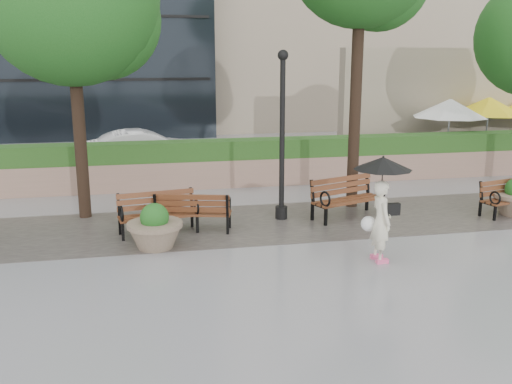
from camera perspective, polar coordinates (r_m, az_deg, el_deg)
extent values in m
plane|color=gray|center=(10.26, 3.45, -7.86)|extent=(100.00, 100.00, 0.00)
cube|color=#383330|center=(13.02, 0.03, -3.14)|extent=(28.00, 3.20, 0.01)
cube|color=#997363|center=(16.75, -2.74, 2.01)|extent=(24.00, 0.80, 0.80)
cube|color=#1A4416|center=(16.63, -2.77, 4.29)|extent=(24.00, 0.75, 0.55)
cube|color=tan|center=(22.74, 20.55, 8.28)|extent=(10.00, 0.60, 4.00)
cube|color=#1A4416|center=(20.81, 22.20, 3.42)|extent=(8.00, 0.50, 0.90)
cube|color=black|center=(20.72, -4.46, 3.08)|extent=(40.00, 7.00, 0.00)
cube|color=brown|center=(12.31, -9.71, -2.37)|extent=(1.73, 0.76, 0.05)
cube|color=brown|center=(12.48, -9.99, -0.79)|extent=(1.67, 0.37, 0.39)
cube|color=black|center=(12.39, -9.70, -3.21)|extent=(1.74, 0.85, 0.43)
torus|color=black|center=(11.99, -13.29, -2.14)|extent=(0.10, 0.35, 0.34)
torus|color=black|center=(12.27, -5.97, -1.49)|extent=(0.10, 0.35, 0.34)
cube|color=brown|center=(12.47, -6.27, -2.09)|extent=(1.70, 0.88, 0.05)
cube|color=brown|center=(12.16, -6.49, -1.13)|extent=(1.61, 0.52, 0.38)
cube|color=black|center=(12.50, -6.27, -2.96)|extent=(1.72, 0.97, 0.42)
torus|color=black|center=(12.49, -2.68, -1.22)|extent=(0.13, 0.34, 0.34)
torus|color=black|center=(12.73, -9.60, -1.12)|extent=(0.13, 0.34, 0.34)
cube|color=brown|center=(13.50, 9.23, -0.82)|extent=(1.85, 1.11, 0.05)
cube|color=brown|center=(13.63, 8.52, 0.67)|extent=(1.71, 0.72, 0.42)
cube|color=black|center=(13.57, 9.12, -1.64)|extent=(1.89, 1.20, 0.45)
torus|color=black|center=(12.80, 6.92, -0.71)|extent=(0.17, 0.36, 0.37)
torus|color=black|center=(13.89, 12.37, 0.20)|extent=(0.17, 0.36, 0.37)
cube|color=brown|center=(14.89, 24.19, -0.71)|extent=(1.64, 0.84, 0.04)
cube|color=brown|center=(14.99, 23.59, 0.50)|extent=(1.55, 0.49, 0.37)
cube|color=black|center=(14.95, 24.05, -1.36)|extent=(1.66, 0.92, 0.40)
torus|color=black|center=(14.21, 22.80, -0.56)|extent=(0.12, 0.32, 0.32)
cylinder|color=#7F6B56|center=(11.42, -10.09, -3.23)|extent=(1.10, 1.10, 0.09)
sphere|color=#154513|center=(11.38, -10.12, -2.51)|extent=(0.57, 0.57, 0.57)
cylinder|color=black|center=(13.01, 2.62, 5.14)|extent=(0.12, 0.12, 3.69)
cylinder|color=black|center=(13.36, 2.55, -2.07)|extent=(0.28, 0.28, 0.30)
sphere|color=black|center=(12.87, 2.72, 13.51)|extent=(0.24, 0.24, 0.24)
cylinder|color=black|center=(13.69, -17.32, 7.01)|extent=(0.28, 0.28, 4.66)
sphere|color=#154513|center=(13.90, -15.30, 16.31)|extent=(2.73, 2.73, 2.73)
cylinder|color=black|center=(14.24, 9.95, 9.66)|extent=(0.28, 0.28, 5.66)
cylinder|color=black|center=(20.71, 18.43, 2.56)|extent=(0.40, 0.40, 0.10)
cylinder|color=#99999E|center=(20.55, 18.64, 5.43)|extent=(0.06, 0.06, 2.20)
cone|color=white|center=(20.45, 18.83, 7.93)|extent=(2.50, 2.50, 0.60)
cylinder|color=black|center=(22.08, 21.81, 2.93)|extent=(0.40, 0.40, 0.10)
cylinder|color=#99999E|center=(21.93, 22.05, 5.62)|extent=(0.06, 0.06, 2.20)
cone|color=yellow|center=(21.84, 22.26, 7.96)|extent=(2.50, 2.50, 0.60)
imported|color=silver|center=(19.69, -11.08, 4.23)|extent=(4.06, 1.87, 1.29)
imported|color=#F2E9CB|center=(10.72, 12.41, -2.62)|extent=(0.41, 0.59, 1.63)
cube|color=#F2598C|center=(11.06, 11.96, -6.31)|extent=(0.10, 0.22, 0.08)
cube|color=#F2598C|center=(10.83, 12.50, -6.76)|extent=(0.10, 0.22, 0.08)
cube|color=black|center=(10.81, 13.41, -1.69)|extent=(0.10, 0.31, 0.22)
sphere|color=white|center=(10.90, 11.19, -3.13)|extent=(0.29, 0.29, 0.29)
cylinder|color=black|center=(10.61, 12.47, 0.63)|extent=(0.02, 0.02, 0.87)
cone|color=black|center=(10.53, 12.58, 2.80)|extent=(1.06, 1.06, 0.22)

